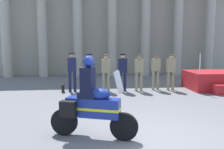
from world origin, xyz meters
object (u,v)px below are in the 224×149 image
object	(u,v)px
officer_in_row_1	(90,69)
officer_in_row_6	(171,69)
officer_in_row_0	(72,69)
officer_in_row_2	(106,70)
officer_in_row_3	(123,69)
briefcase_on_ground	(63,88)
motorcycle_with_rider	(90,104)
reviewing_stand	(215,81)
officer_in_row_4	(139,70)
officer_in_row_5	(156,69)

from	to	relation	value
officer_in_row_1	officer_in_row_6	bearing A→B (deg)	176.98
officer_in_row_0	officer_in_row_2	bearing A→B (deg)	175.52
officer_in_row_3	briefcase_on_ground	world-z (taller)	officer_in_row_3
officer_in_row_1	briefcase_on_ground	distance (m)	1.47
officer_in_row_0	officer_in_row_6	size ratio (longest dim) A/B	1.05
officer_in_row_3	officer_in_row_6	bearing A→B (deg)	178.52
officer_in_row_2	motorcycle_with_rider	distance (m)	5.39
reviewing_stand	officer_in_row_2	distance (m)	5.23
officer_in_row_4	motorcycle_with_rider	world-z (taller)	motorcycle_with_rider
officer_in_row_0	officer_in_row_2	xyz separation A→B (m)	(1.51, -0.06, -0.05)
officer_in_row_6	briefcase_on_ground	bearing A→B (deg)	-2.94
reviewing_stand	motorcycle_with_rider	bearing A→B (deg)	-138.43
officer_in_row_1	reviewing_stand	bearing A→B (deg)	177.40
officer_in_row_3	briefcase_on_ground	xyz separation A→B (m)	(-2.67, 0.09, -0.83)
officer_in_row_1	officer_in_row_6	size ratio (longest dim) A/B	1.03
officer_in_row_0	officer_in_row_4	world-z (taller)	officer_in_row_0
reviewing_stand	motorcycle_with_rider	distance (m)	8.00
briefcase_on_ground	officer_in_row_5	bearing A→B (deg)	1.15
officer_in_row_6	motorcycle_with_rider	size ratio (longest dim) A/B	0.83
reviewing_stand	officer_in_row_2	size ratio (longest dim) A/B	1.50
officer_in_row_1	officer_in_row_4	bearing A→B (deg)	175.34
officer_in_row_1	officer_in_row_4	distance (m)	2.22
officer_in_row_3	officer_in_row_6	distance (m)	2.26
motorcycle_with_rider	briefcase_on_ground	size ratio (longest dim) A/B	5.58
officer_in_row_3	officer_in_row_0	bearing A→B (deg)	-5.60
reviewing_stand	officer_in_row_4	size ratio (longest dim) A/B	1.51
reviewing_stand	officer_in_row_0	size ratio (longest dim) A/B	1.43
officer_in_row_4	officer_in_row_6	world-z (taller)	officer_in_row_6
officer_in_row_3	motorcycle_with_rider	distance (m)	5.47
officer_in_row_3	reviewing_stand	bearing A→B (deg)	178.33
officer_in_row_2	officer_in_row_6	size ratio (longest dim) A/B	1.00
reviewing_stand	officer_in_row_2	world-z (taller)	reviewing_stand
officer_in_row_0	officer_in_row_4	distance (m)	3.01
officer_in_row_4	officer_in_row_6	distance (m)	1.51
officer_in_row_1	officer_in_row_2	xyz separation A→B (m)	(0.72, -0.01, -0.03)
reviewing_stand	officer_in_row_0	xyz separation A→B (m)	(-6.70, 0.08, 0.63)
officer_in_row_1	officer_in_row_3	world-z (taller)	officer_in_row_1
reviewing_stand	officer_in_row_0	distance (m)	6.73
officer_in_row_3	briefcase_on_ground	size ratio (longest dim) A/B	4.74
reviewing_stand	officer_in_row_2	xyz separation A→B (m)	(-5.19, 0.03, 0.58)
officer_in_row_5	motorcycle_with_rider	bearing A→B (deg)	57.84
briefcase_on_ground	officer_in_row_1	bearing A→B (deg)	-0.42
reviewing_stand	officer_in_row_4	xyz separation A→B (m)	(-3.70, -0.06, 0.57)
officer_in_row_2	officer_in_row_5	world-z (taller)	officer_in_row_5
officer_in_row_6	motorcycle_with_rider	bearing A→B (deg)	52.06
officer_in_row_4	officer_in_row_5	size ratio (longest dim) A/B	0.98
briefcase_on_ground	officer_in_row_2	bearing A→B (deg)	-0.47
officer_in_row_2	officer_in_row_3	xyz separation A→B (m)	(0.75, -0.07, 0.02)
briefcase_on_ground	officer_in_row_6	bearing A→B (deg)	-0.66
officer_in_row_5	officer_in_row_6	world-z (taller)	officer_in_row_5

